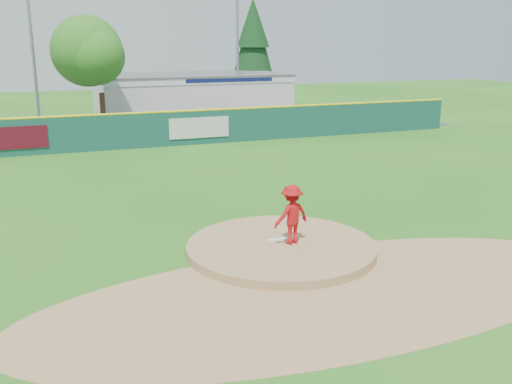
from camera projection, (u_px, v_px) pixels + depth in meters
name	position (u px, v px, depth m)	size (l,w,h in m)	color
ground	(281.00, 252.00, 16.59)	(120.00, 120.00, 0.00)	#286B19
pitchers_mound	(281.00, 252.00, 16.59)	(5.50, 5.50, 0.50)	#9E774C
pitching_rubber	(277.00, 240.00, 16.79)	(0.60, 0.15, 0.04)	white
infield_dirt_arc	(331.00, 292.00, 13.89)	(15.40, 15.40, 0.01)	#9E774C
parking_lot	(129.00, 126.00, 40.89)	(44.00, 16.00, 0.02)	#38383A
pitcher	(292.00, 215.00, 16.33)	(1.12, 0.64, 1.73)	#AF0F13
van	(211.00, 116.00, 41.43)	(2.13, 4.63, 1.29)	white
pool_building_grp	(192.00, 94.00, 47.07)	(15.20, 8.20, 3.31)	silver
fence_banners	(111.00, 133.00, 31.60)	(13.79, 0.04, 1.20)	#540C1A
outfield_fence	(154.00, 128.00, 32.51)	(40.00, 0.14, 2.07)	#15443E
deciduous_tree	(100.00, 63.00, 37.21)	(5.60, 5.60, 7.36)	#382314
conifer_tree	(253.00, 45.00, 52.13)	(4.40, 4.40, 9.50)	#382314
light_pole_left	(32.00, 39.00, 37.22)	(1.75, 0.25, 11.00)	gray
light_pole_right	(238.00, 46.00, 44.43)	(1.75, 0.25, 10.00)	gray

